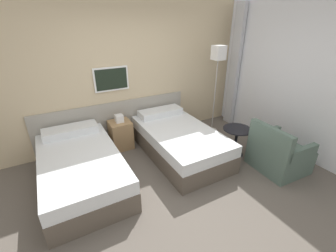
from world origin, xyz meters
The scene contains 9 objects.
ground_plane centered at (0.00, 0.00, 0.00)m, with size 16.00×16.00×0.00m, color #5B544C.
wall_headboard centered at (-0.02, 1.93, 1.29)m, with size 10.00×0.10×2.70m.
wall_window centered at (2.50, -0.19, 1.34)m, with size 0.21×4.41×2.70m.
bed_near_door centered at (-1.20, 0.89, 0.27)m, with size 1.11×1.98×0.64m.
bed_near_window centered at (0.54, 0.89, 0.27)m, with size 1.11×1.98×0.64m.
nightstand centered at (-0.33, 1.63, 0.29)m, with size 0.40×0.39×0.69m.
floor_lamp centered at (1.71, 1.35, 1.55)m, with size 0.24×0.24×1.85m.
side_table centered at (1.43, 0.35, 0.38)m, with size 0.51×0.51×0.54m.
armchair centered at (1.74, -0.32, 0.27)m, with size 0.78×0.82×0.83m.
Camera 1 is at (-1.40, -2.20, 2.30)m, focal length 24.00 mm.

